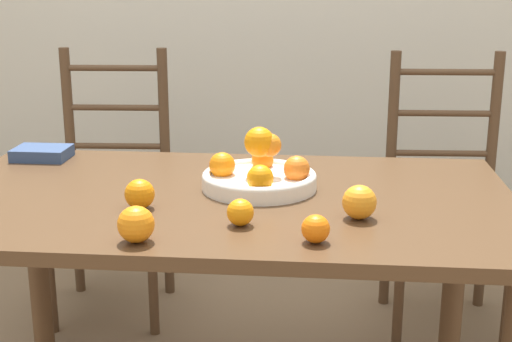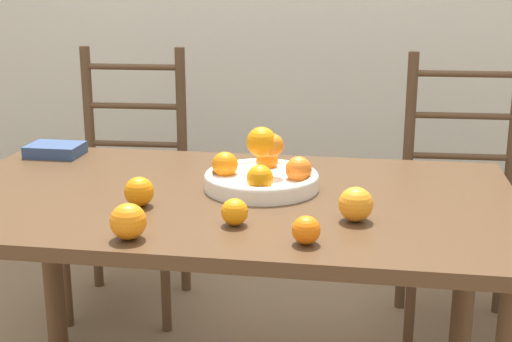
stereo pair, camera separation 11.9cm
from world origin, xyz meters
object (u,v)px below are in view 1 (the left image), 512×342
Objects in this scene: orange_loose_1 at (359,202)px; chair_left at (112,192)px; book_stack at (42,153)px; orange_loose_0 at (140,194)px; chair_right at (446,201)px; orange_loose_2 at (316,229)px; orange_loose_4 at (136,224)px; orange_loose_3 at (240,212)px; fruit_bowl at (260,173)px.

chair_left reaches higher than orange_loose_1.
orange_loose_1 is 1.09m from book_stack.
orange_loose_0 is 0.07× the size of chair_right.
orange_loose_2 is 0.39m from orange_loose_4.
orange_loose_2 is at bearing -36.68° from book_stack.
orange_loose_1 is 0.08× the size of chair_right.
orange_loose_0 is 0.44× the size of book_stack.
book_stack is at bearing 143.32° from orange_loose_2.
orange_loose_4 is at bearing -149.26° from orange_loose_3.
orange_loose_0 is 0.48m from orange_loose_2.
orange_loose_3 reaches higher than book_stack.
orange_loose_1 is at bearing 58.82° from orange_loose_2.
orange_loose_1 reaches higher than orange_loose_0.
fruit_bowl reaches higher than orange_loose_0.
orange_loose_1 is (0.54, -0.03, 0.00)m from orange_loose_0.
chair_right is at bearing 57.03° from orange_loose_3.
orange_loose_3 is at bearing -125.69° from chair_right.
chair_left is (-0.79, 1.09, -0.28)m from orange_loose_2.
chair_right is (0.63, 0.70, -0.29)m from fruit_bowl.
fruit_bowl reaches higher than book_stack.
fruit_bowl is 0.99m from chair_left.
chair_right reaches higher than orange_loose_1.
chair_right reaches higher than fruit_bowl.
chair_left is at bearing 79.48° from book_stack.
chair_left reaches higher than orange_loose_2.
chair_left and chair_right have the same top height.
orange_loose_1 is 0.53m from orange_loose_4.
orange_loose_2 is 0.20m from orange_loose_3.
book_stack is (-0.48, 0.69, -0.02)m from orange_loose_4.
orange_loose_0 is at bearing -145.14° from fruit_bowl.
chair_left is (-0.90, 0.93, -0.28)m from orange_loose_1.
orange_loose_1 is at bearing 22.28° from orange_loose_4.
orange_loose_0 is 1.19× the size of orange_loose_2.
orange_loose_1 is 0.20m from orange_loose_2.
orange_loose_1 reaches higher than orange_loose_3.
orange_loose_3 is at bearing -61.45° from chair_left.
chair_right is 5.98× the size of book_stack.
chair_right is (0.91, 0.90, -0.28)m from orange_loose_0.
orange_loose_4 is at bearing -175.10° from orange_loose_2.
orange_loose_0 is 0.91× the size of orange_loose_1.
chair_right is at bearing 48.08° from fruit_bowl.
orange_loose_0 is 0.54m from orange_loose_1.
orange_loose_2 is at bearing -68.05° from fruit_bowl.
orange_loose_0 reaches higher than book_stack.
orange_loose_2 is at bearing -23.77° from orange_loose_0.
orange_loose_4 is (-0.39, -0.03, 0.01)m from orange_loose_2.
orange_loose_3 is (0.27, -0.10, -0.01)m from orange_loose_0.
fruit_bowl is at bearing 111.95° from orange_loose_2.
chair_left is (-0.40, 1.13, -0.28)m from orange_loose_4.
book_stack is at bearing 141.41° from orange_loose_3.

